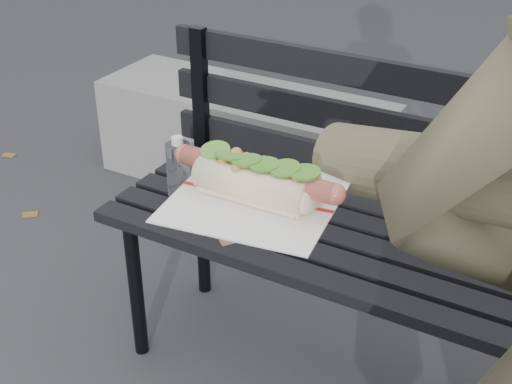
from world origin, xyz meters
The scene contains 3 objects.
park_bench centered at (-0.08, 0.87, 0.52)m, with size 1.50×0.44×0.88m.
concrete_block centered at (-0.99, 1.67, 0.20)m, with size 1.20×0.40×0.40m, color slate.
held_hotdog centered at (0.20, 0.09, 1.07)m, with size 0.64×0.30×0.20m.
Camera 1 is at (0.35, -0.60, 1.45)m, focal length 50.00 mm.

